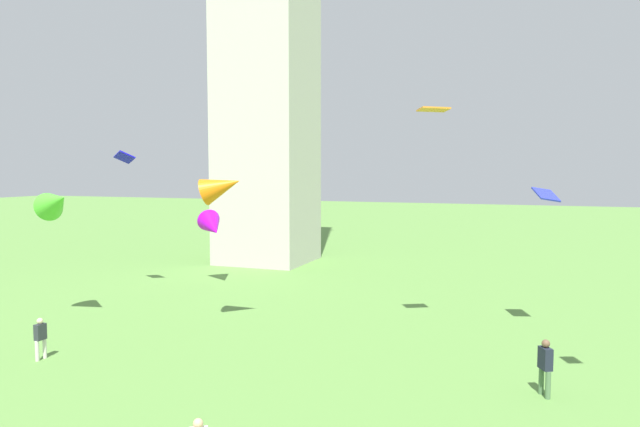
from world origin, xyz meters
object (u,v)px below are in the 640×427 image
Objects in this scene: person_2 at (40,336)px; kite_flying_6 at (213,226)px; kite_flying_4 at (124,157)px; kite_flying_3 at (222,187)px; kite_flying_2 at (56,202)px; kite_flying_5 at (433,109)px; person_0 at (545,364)px; kite_flying_1 at (546,194)px.

kite_flying_6 reaches higher than person_2.
kite_flying_4 is at bearing 179.07° from kite_flying_6.
person_2 is 9.11m from kite_flying_3.
kite_flying_3 is at bearing -102.34° from kite_flying_6.
kite_flying_2 reaches higher than kite_flying_6.
kite_flying_5 is (13.13, 7.72, 8.60)m from person_2.
person_0 is 1.15× the size of person_2.
kite_flying_2 is at bearing 162.74° from kite_flying_5.
kite_flying_6 is at bearing -149.79° from person_0.
person_0 is 1.25× the size of kite_flying_5.
kite_flying_2 is at bearing -141.46° from person_2.
person_2 is 0.58× the size of kite_flying_6.
kite_flying_1 is (17.54, 10.04, 5.11)m from person_2.
person_0 is 24.71m from kite_flying_4.
person_2 is at bearing 100.27° from kite_flying_1.
kite_flying_6 is (-14.42, 6.72, -5.91)m from kite_flying_5.
person_2 is 17.50m from kite_flying_5.
kite_flying_2 is 10.54m from kite_flying_6.
kite_flying_1 reaches higher than person_0.
kite_flying_4 reaches higher than person_0.
kite_flying_3 reaches higher than kite_flying_2.
kite_flying_4 reaches higher than kite_flying_1.
kite_flying_4 is 0.61× the size of kite_flying_6.
kite_flying_1 is 13.83m from kite_flying_3.
person_0 is 0.72× the size of kite_flying_2.
kite_flying_1 is 0.57× the size of kite_flying_2.
kite_flying_5 is at bearing -166.66° from person_0.
person_0 is 8.82m from kite_flying_1.
kite_flying_2 is 7.11m from kite_flying_4.
kite_flying_6 is (-18.76, 11.68, 2.56)m from person_0.
kite_flying_5 reaches higher than person_2.
kite_flying_1 is 19.48m from kite_flying_6.
person_0 is 0.83× the size of kite_flying_3.
kite_flying_2 is at bearing 85.83° from kite_flying_1.
kite_flying_5 reaches higher than kite_flying_6.
person_0 is 10.74m from kite_flying_5.
kite_flying_6 is at bearing 57.31° from kite_flying_1.
kite_flying_2 is at bearing 137.93° from kite_flying_4.
kite_flying_1 is 0.88× the size of kite_flying_4.
kite_flying_2 is 1.75× the size of kite_flying_5.
person_2 is 20.85m from kite_flying_1.
kite_flying_4 is at bearing 48.78° from kite_flying_3.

